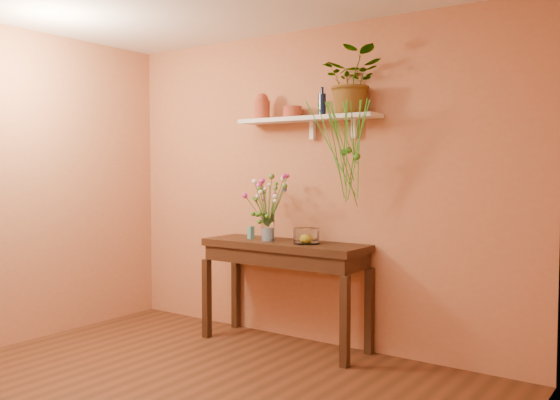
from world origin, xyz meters
name	(u,v)px	position (x,y,z in m)	size (l,w,h in m)	color
room	(129,194)	(0.00, 0.00, 1.35)	(4.04, 4.04, 2.70)	#562C18
sideboard	(284,257)	(-0.09, 1.75, 0.76)	(1.46, 0.47, 0.89)	#331F12
wall_shelf	(308,119)	(0.06, 1.87, 1.92)	(1.30, 0.24, 0.19)	white
terracotta_jug	(262,107)	(-0.40, 1.85, 2.05)	(0.15, 0.15, 0.23)	#9F4531
terracotta_pot	(293,112)	(-0.11, 1.89, 1.99)	(0.16, 0.16, 0.10)	#9F4531
blue_bottle	(322,104)	(0.19, 1.89, 2.04)	(0.08, 0.08, 0.24)	#0D1837
spider_plant	(353,81)	(0.49, 1.87, 2.20)	(0.47, 0.40, 0.52)	#327218
plant_fronds	(346,148)	(0.51, 1.71, 1.66)	(0.49, 0.37, 0.82)	#327218
glass_vase	(268,229)	(-0.24, 1.72, 0.99)	(0.11, 0.11, 0.23)	white
bouquet	(267,194)	(-0.24, 1.70, 1.28)	(0.43, 0.34, 0.46)	#386B28
glass_bowl	(306,236)	(0.13, 1.74, 0.95)	(0.21, 0.21, 0.13)	white
lemon	(306,238)	(0.14, 1.72, 0.93)	(0.08, 0.08, 0.08)	gold
carton	(251,233)	(-0.45, 1.74, 0.94)	(0.06, 0.04, 0.11)	teal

